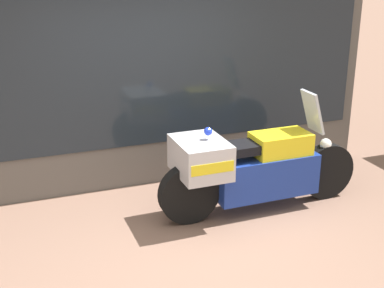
{
  "coord_description": "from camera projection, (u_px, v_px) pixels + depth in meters",
  "views": [
    {
      "loc": [
        -1.61,
        -4.25,
        2.81
      ],
      "look_at": [
        0.43,
        1.17,
        0.71
      ],
      "focal_mm": 50.0,
      "sensor_mm": 36.0,
      "label": 1
    }
  ],
  "objects": [
    {
      "name": "paramedic_motorcycle",
      "position": [
        249.0,
        167.0,
        5.94
      ],
      "size": [
        2.43,
        0.68,
        1.34
      ],
      "rotation": [
        0.0,
        0.0,
        0.01
      ],
      "color": "black",
      "rests_on": "ground"
    },
    {
      "name": "window_display",
      "position": [
        170.0,
        141.0,
        7.01
      ],
      "size": [
        4.71,
        0.3,
        1.87
      ],
      "color": "slate",
      "rests_on": "ground"
    },
    {
      "name": "shop_building",
      "position": [
        96.0,
        24.0,
        6.16
      ],
      "size": [
        6.18,
        0.55,
        4.02
      ],
      "color": "#56514C",
      "rests_on": "ground"
    },
    {
      "name": "ground_plane",
      "position": [
        193.0,
        255.0,
        5.23
      ],
      "size": [
        60.0,
        60.0,
        0.0
      ],
      "primitive_type": "plane",
      "color": "#7A5B4C"
    }
  ]
}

